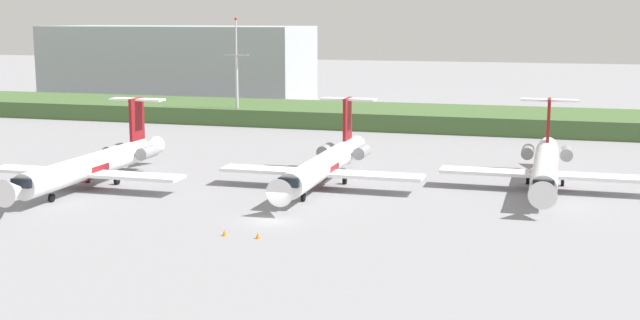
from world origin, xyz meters
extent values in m
plane|color=gray|center=(0.00, 30.00, 0.00)|extent=(500.00, 500.00, 0.00)
cube|color=#426033|center=(0.00, 71.03, 1.48)|extent=(320.00, 20.00, 2.95)
cylinder|color=white|center=(-24.35, 8.56, 2.45)|extent=(2.70, 24.00, 2.70)
cone|color=white|center=(-24.35, -4.94, 2.45)|extent=(2.70, 3.00, 2.70)
cone|color=white|center=(-24.35, 22.56, 2.45)|extent=(2.30, 4.00, 2.29)
cube|color=black|center=(-24.35, -3.04, 2.92)|extent=(2.02, 1.80, 0.90)
cylinder|color=maroon|center=(-24.35, 8.56, 2.30)|extent=(2.76, 3.60, 2.76)
cube|color=white|center=(-30.25, 7.56, 1.84)|extent=(11.00, 3.20, 0.36)
cube|color=white|center=(-18.44, 7.56, 1.84)|extent=(11.00, 3.20, 0.36)
cube|color=maroon|center=(-24.35, 19.56, 6.40)|extent=(0.36, 3.20, 5.20)
cube|color=white|center=(-24.35, 19.86, 8.80)|extent=(6.80, 1.80, 0.24)
cylinder|color=gray|center=(-26.60, 17.76, 2.65)|extent=(1.50, 3.40, 1.50)
cylinder|color=gray|center=(-22.10, 17.76, 2.65)|extent=(1.50, 3.40, 1.50)
cylinder|color=gray|center=(-24.35, 1.12, 1.00)|extent=(0.20, 0.20, 0.65)
cylinder|color=black|center=(-24.35, 1.12, 0.45)|extent=(0.30, 0.90, 0.90)
cylinder|color=black|center=(-26.25, 10.96, 0.45)|extent=(0.35, 0.90, 0.90)
cylinder|color=black|center=(-22.45, 10.96, 0.45)|extent=(0.35, 0.90, 0.90)
cylinder|color=white|center=(0.47, 16.01, 2.45)|extent=(2.70, 24.00, 2.70)
cone|color=white|center=(0.47, 2.51, 2.45)|extent=(2.70, 3.00, 2.70)
cone|color=white|center=(0.47, 30.01, 2.45)|extent=(2.29, 4.00, 2.29)
cube|color=black|center=(0.47, 4.41, 2.92)|extent=(2.03, 1.80, 0.90)
cylinder|color=maroon|center=(0.47, 16.01, 2.30)|extent=(2.76, 3.60, 2.76)
cube|color=white|center=(-5.43, 15.01, 1.84)|extent=(11.00, 3.20, 0.36)
cube|color=white|center=(6.38, 15.01, 1.84)|extent=(11.00, 3.20, 0.36)
cube|color=maroon|center=(0.47, 27.01, 6.40)|extent=(0.36, 3.20, 5.20)
cube|color=white|center=(0.47, 27.31, 8.80)|extent=(6.80, 1.80, 0.24)
cylinder|color=gray|center=(-1.78, 25.21, 2.65)|extent=(1.50, 3.40, 1.50)
cylinder|color=gray|center=(2.72, 25.21, 2.65)|extent=(1.50, 3.40, 1.50)
cylinder|color=gray|center=(0.47, 8.57, 1.00)|extent=(0.20, 0.20, 0.65)
cylinder|color=black|center=(0.47, 8.57, 0.45)|extent=(0.30, 0.90, 0.90)
cylinder|color=black|center=(-1.43, 18.41, 0.45)|extent=(0.35, 0.90, 0.90)
cylinder|color=black|center=(2.37, 18.41, 0.45)|extent=(0.35, 0.90, 0.90)
cylinder|color=white|center=(24.32, 21.79, 2.45)|extent=(2.70, 24.00, 2.70)
cone|color=white|center=(24.32, 8.29, 2.45)|extent=(2.70, 3.00, 2.70)
cone|color=white|center=(24.32, 35.79, 2.45)|extent=(2.30, 4.00, 2.29)
cube|color=black|center=(24.32, 10.19, 2.92)|extent=(2.02, 1.80, 0.90)
cylinder|color=maroon|center=(24.32, 21.79, 2.30)|extent=(2.76, 3.60, 2.76)
cube|color=white|center=(18.42, 20.79, 1.84)|extent=(11.00, 3.20, 0.36)
cube|color=white|center=(30.23, 20.79, 1.84)|extent=(11.00, 3.20, 0.36)
cube|color=maroon|center=(24.32, 32.79, 6.40)|extent=(0.36, 3.20, 5.20)
cube|color=white|center=(24.32, 33.09, 8.80)|extent=(6.80, 1.80, 0.24)
cylinder|color=gray|center=(22.07, 30.99, 2.65)|extent=(1.50, 3.40, 1.50)
cylinder|color=gray|center=(26.57, 30.99, 2.65)|extent=(1.50, 3.40, 1.50)
cylinder|color=gray|center=(24.32, 14.35, 1.00)|extent=(0.20, 0.20, 0.65)
cylinder|color=black|center=(24.32, 14.35, 0.45)|extent=(0.30, 0.90, 0.90)
cylinder|color=black|center=(22.42, 24.19, 0.45)|extent=(0.35, 0.90, 0.90)
cylinder|color=black|center=(26.22, 24.19, 0.45)|extent=(0.35, 0.90, 0.90)
cylinder|color=#B2B2B7|center=(-28.64, 63.35, 5.91)|extent=(0.50, 0.50, 11.81)
cylinder|color=#B2B2B7|center=(-28.64, 63.35, 14.99)|extent=(0.28, 0.28, 6.36)
cube|color=#B2B2B7|center=(-28.64, 63.35, 12.21)|extent=(4.40, 0.20, 0.20)
sphere|color=red|center=(-28.64, 63.35, 18.42)|extent=(0.50, 0.50, 0.50)
cube|color=#9EA3AD|center=(-58.26, 101.78, 8.34)|extent=(59.24, 23.58, 16.68)
cone|color=orange|center=(-2.10, -6.30, 0.28)|extent=(0.44, 0.44, 0.55)
cone|color=orange|center=(1.02, -6.36, 0.28)|extent=(0.44, 0.44, 0.55)
camera|label=1|loc=(25.16, -70.78, 18.86)|focal=46.27mm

